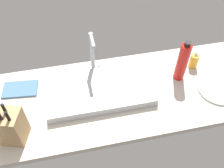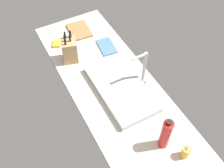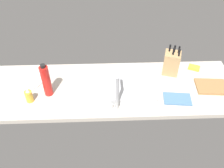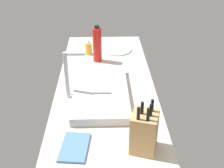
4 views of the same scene
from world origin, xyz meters
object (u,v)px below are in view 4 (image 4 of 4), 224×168
sink_basin (101,92)px  dinner_plate (116,50)px  faucet (68,72)px  knife_block (144,131)px  dish_towel (75,147)px  soap_bottle (88,48)px  water_bottle (97,45)px

sink_basin → dinner_plate: sink_basin is taller
faucet → knife_block: bearing=-140.7°
dish_towel → knife_block: bearing=-92.1°
sink_basin → faucet: size_ratio=2.10×
faucet → dish_towel: 47.70cm
sink_basin → dish_towel: sink_basin is taller
knife_block → dish_towel: 32.73cm
faucet → dish_towel: bearing=-172.3°
soap_bottle → faucet: bearing=172.1°
dinner_plate → dish_towel: (-113.41, 24.32, 0.00)cm
water_bottle → soap_bottle: bearing=29.5°
sink_basin → dish_towel: bearing=165.0°
dinner_plate → dish_towel: 115.99cm
sink_basin → dinner_plate: bearing=-10.2°
faucet → water_bottle: bearing=-17.5°
dinner_plate → faucet: bearing=156.2°
soap_bottle → dish_towel: 106.88cm
faucet → soap_bottle: bearing=-7.9°
faucet → soap_bottle: 63.73cm
sink_basin → water_bottle: (49.15, 2.40, 10.32)cm
dish_towel → water_bottle: bearing=-5.9°
soap_bottle → water_bottle: size_ratio=0.44×
faucet → dish_towel: size_ratio=1.44×
dinner_plate → water_bottle: bearing=142.6°
knife_block → dinner_plate: size_ratio=1.04×
sink_basin → faucet: 22.79cm
water_bottle → faucet: bearing=162.5°
knife_block → soap_bottle: bearing=31.7°
soap_bottle → dish_towel: size_ratio=0.60×
faucet → sink_basin: bearing=-88.4°
dish_towel → faucet: bearing=7.7°
faucet → water_bottle: (49.66, -15.67, -3.56)cm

